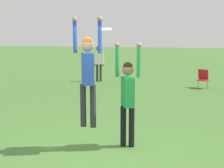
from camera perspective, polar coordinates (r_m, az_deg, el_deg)
ground_plane at (r=6.24m, az=-2.10°, el=-12.94°), size 120.00×120.00×0.00m
person_jumping at (r=6.21m, az=-4.48°, el=2.72°), size 0.62×0.51×2.21m
person_defending at (r=6.43m, az=2.88°, el=-1.51°), size 0.55×0.45×2.18m
frisbee at (r=6.32m, az=-1.12°, el=9.98°), size 0.24×0.24×0.06m
camping_chair_1 at (r=14.50m, az=16.32°, el=1.13°), size 0.58×0.63×0.84m
person_spectator_far at (r=16.00m, az=-2.43°, el=4.47°), size 0.58×0.33×1.83m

